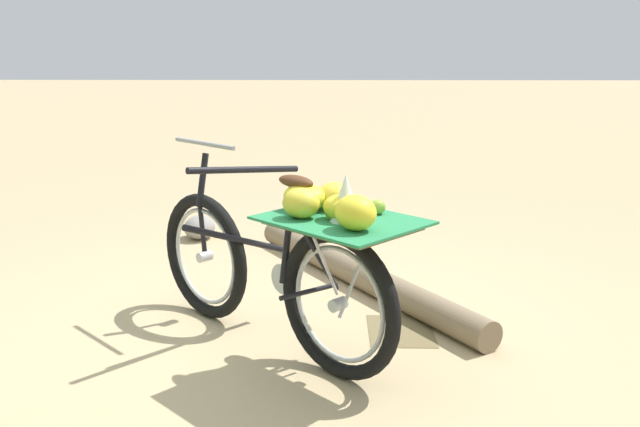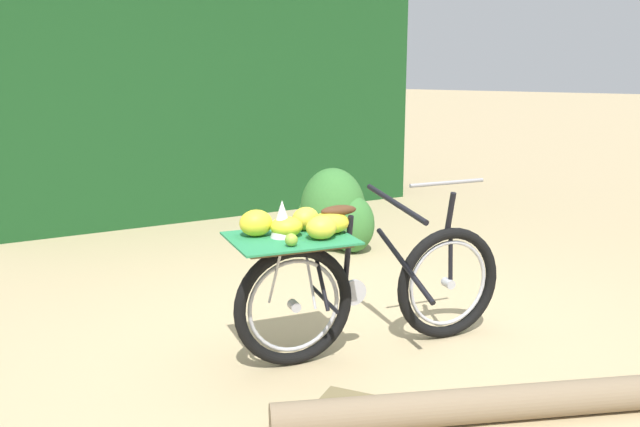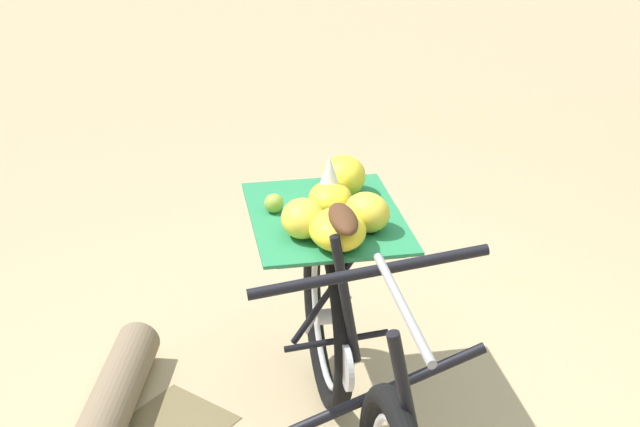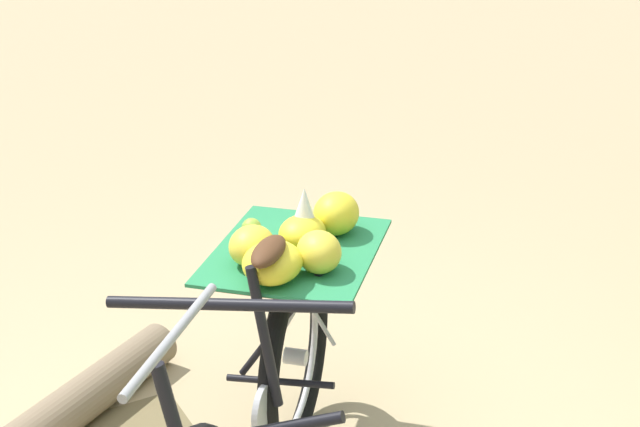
{
  "view_description": "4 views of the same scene",
  "coord_description": "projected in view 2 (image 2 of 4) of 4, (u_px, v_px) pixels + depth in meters",
  "views": [
    {
      "loc": [
        3.19,
        0.4,
        1.53
      ],
      "look_at": [
        0.21,
        0.35,
        0.79
      ],
      "focal_mm": 37.53,
      "sensor_mm": 36.0,
      "label": 1
    },
    {
      "loc": [
        -1.4,
        3.87,
        1.8
      ],
      "look_at": [
        0.13,
        0.37,
        0.91
      ],
      "focal_mm": 39.05,
      "sensor_mm": 36.0,
      "label": 2
    },
    {
      "loc": [
        -2.14,
        -1.27,
        2.21
      ],
      "look_at": [
        0.18,
        0.41,
        0.84
      ],
      "focal_mm": 51.45,
      "sensor_mm": 36.0,
      "label": 3
    },
    {
      "loc": [
        -1.03,
        -2.07,
        2.1
      ],
      "look_at": [
        0.31,
        0.34,
        0.95
      ],
      "focal_mm": 51.23,
      "sensor_mm": 36.0,
      "label": 4
    }
  ],
  "objects": [
    {
      "name": "ground_plane",
      "position": [
        362.0,
        343.0,
        4.41
      ],
      "size": [
        60.0,
        60.0,
        0.0
      ],
      "primitive_type": "plane",
      "color": "tan"
    },
    {
      "name": "foliage_hedge",
      "position": [
        205.0,
        93.0,
        7.82
      ],
      "size": [
        3.71,
        4.4,
        2.72
      ],
      "primitive_type": "cube",
      "rotation": [
        0.0,
        0.0,
        0.91
      ],
      "color": "#19471E",
      "rests_on": "ground_plane"
    },
    {
      "name": "bicycle",
      "position": [
        354.0,
        275.0,
        4.16
      ],
      "size": [
        1.45,
        1.49,
        1.03
      ],
      "rotation": [
        0.0,
        0.0,
        -2.34
      ],
      "color": "black",
      "rests_on": "ground_plane"
    },
    {
      "name": "fallen_log",
      "position": [
        506.0,
        403.0,
        3.49
      ],
      "size": [
        2.1,
        1.42,
        0.18
      ],
      "primitive_type": "cylinder",
      "rotation": [
        0.0,
        1.57,
        0.57
      ],
      "color": "#7F6B51",
      "rests_on": "ground_plane"
    },
    {
      "name": "shrub_cluster",
      "position": [
        334.0,
        214.0,
        6.47
      ],
      "size": [
        0.8,
        0.55,
        0.76
      ],
      "color": "#387533",
      "rests_on": "ground_plane"
    },
    {
      "name": "leaf_litter_patch",
      "position": [
        356.0,
        409.0,
        3.6
      ],
      "size": [
        0.44,
        0.36,
        0.01
      ],
      "primitive_type": "cube",
      "color": "olive",
      "rests_on": "ground_plane"
    }
  ]
}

